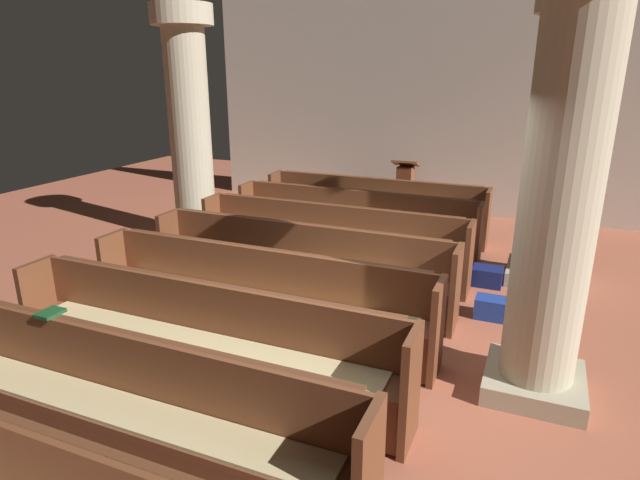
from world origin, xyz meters
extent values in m
plane|color=#AD5B42|center=(0.00, 0.00, 0.00)|extent=(19.20, 19.20, 0.00)
cube|color=beige|center=(0.00, 6.08, 2.25)|extent=(10.00, 0.16, 4.50)
cube|color=brown|center=(-1.02, 4.04, 0.44)|extent=(3.58, 0.38, 0.05)
cube|color=brown|center=(-1.02, 4.20, 0.70)|extent=(3.58, 0.04, 0.46)
cube|color=brown|center=(-1.02, 4.25, 0.92)|extent=(3.44, 0.06, 0.02)
cube|color=brown|center=(-2.84, 4.04, 0.46)|extent=(0.06, 0.44, 0.93)
cube|color=brown|center=(0.80, 4.04, 0.46)|extent=(0.06, 0.44, 0.93)
cube|color=brown|center=(-1.02, 3.86, 0.22)|extent=(3.58, 0.03, 0.40)
cube|color=#D1BC84|center=(-1.02, 4.02, 0.48)|extent=(3.30, 0.32, 0.03)
cube|color=brown|center=(-1.02, 3.05, 0.44)|extent=(3.58, 0.38, 0.05)
cube|color=brown|center=(-1.02, 3.22, 0.70)|extent=(3.58, 0.04, 0.46)
cube|color=brown|center=(-1.02, 3.27, 0.92)|extent=(3.44, 0.06, 0.02)
cube|color=brown|center=(-2.84, 3.05, 0.46)|extent=(0.06, 0.44, 0.93)
cube|color=brown|center=(0.80, 3.05, 0.46)|extent=(0.06, 0.44, 0.93)
cube|color=brown|center=(-1.02, 2.88, 0.22)|extent=(3.58, 0.03, 0.40)
cube|color=#D1BC84|center=(-1.02, 3.03, 0.48)|extent=(3.30, 0.32, 0.03)
cube|color=brown|center=(-1.02, 2.07, 0.44)|extent=(3.58, 0.38, 0.05)
cube|color=brown|center=(-1.02, 2.23, 0.70)|extent=(3.58, 0.04, 0.46)
cube|color=brown|center=(-1.02, 2.28, 0.92)|extent=(3.44, 0.06, 0.02)
cube|color=brown|center=(-2.84, 2.07, 0.46)|extent=(0.06, 0.44, 0.93)
cube|color=brown|center=(0.80, 2.07, 0.46)|extent=(0.06, 0.44, 0.93)
cube|color=brown|center=(-1.02, 1.89, 0.22)|extent=(3.58, 0.03, 0.40)
cube|color=#D1BC84|center=(-1.02, 2.05, 0.48)|extent=(3.30, 0.32, 0.03)
cube|color=brown|center=(-1.02, 1.08, 0.44)|extent=(3.58, 0.38, 0.05)
cube|color=brown|center=(-1.02, 1.25, 0.70)|extent=(3.58, 0.04, 0.46)
cube|color=brown|center=(-1.02, 1.29, 0.92)|extent=(3.44, 0.06, 0.02)
cube|color=brown|center=(-2.84, 1.08, 0.46)|extent=(0.06, 0.44, 0.93)
cube|color=brown|center=(0.80, 1.08, 0.46)|extent=(0.06, 0.44, 0.93)
cube|color=brown|center=(-1.02, 0.90, 0.22)|extent=(3.58, 0.03, 0.40)
cube|color=#D1BC84|center=(-1.02, 1.06, 0.48)|extent=(3.30, 0.32, 0.03)
cube|color=brown|center=(-1.02, 0.09, 0.44)|extent=(3.58, 0.38, 0.05)
cube|color=brown|center=(-1.02, 0.26, 0.70)|extent=(3.58, 0.05, 0.46)
cube|color=brown|center=(-1.02, 0.31, 0.92)|extent=(3.44, 0.06, 0.02)
cube|color=brown|center=(-2.84, 0.09, 0.46)|extent=(0.06, 0.44, 0.93)
cube|color=brown|center=(0.80, 0.09, 0.46)|extent=(0.06, 0.44, 0.93)
cube|color=brown|center=(-1.02, -0.08, 0.22)|extent=(3.58, 0.03, 0.40)
cube|color=#D1BC84|center=(-1.02, 0.07, 0.48)|extent=(3.30, 0.32, 0.03)
cube|color=brown|center=(-1.02, -0.89, 0.44)|extent=(3.58, 0.38, 0.05)
cube|color=brown|center=(-1.02, -0.72, 0.70)|extent=(3.58, 0.04, 0.46)
cube|color=brown|center=(-1.02, -0.68, 0.92)|extent=(3.44, 0.06, 0.02)
cube|color=brown|center=(-2.84, -0.89, 0.46)|extent=(0.06, 0.44, 0.93)
cube|color=brown|center=(0.80, -0.89, 0.46)|extent=(0.06, 0.44, 0.93)
cube|color=brown|center=(-1.02, -1.07, 0.22)|extent=(3.58, 0.03, 0.40)
cube|color=#D1BC84|center=(-1.02, -0.91, 0.48)|extent=(3.30, 0.32, 0.03)
cube|color=brown|center=(-1.02, -1.88, 0.44)|extent=(3.58, 0.38, 0.05)
cube|color=brown|center=(-1.02, -1.71, 0.70)|extent=(3.58, 0.04, 0.46)
cube|color=brown|center=(-1.02, -1.66, 0.92)|extent=(3.44, 0.06, 0.02)
cube|color=brown|center=(-1.02, -2.05, 0.22)|extent=(3.58, 0.03, 0.40)
cube|color=#D1BC84|center=(-1.02, -1.90, 0.48)|extent=(3.30, 0.32, 0.03)
cube|color=tan|center=(1.64, 2.97, 0.09)|extent=(0.86, 0.86, 0.18)
cylinder|color=#BCB293|center=(1.64, 2.97, 1.73)|extent=(0.64, 0.64, 3.09)
cube|color=tan|center=(-3.63, 2.73, 0.09)|extent=(0.86, 0.86, 0.18)
cylinder|color=#BCB293|center=(-3.63, 2.73, 1.73)|extent=(0.64, 0.64, 3.09)
cylinder|color=beige|center=(-3.63, 2.73, 3.42)|extent=(0.92, 0.92, 0.30)
cube|color=tan|center=(1.64, 0.20, 0.09)|extent=(0.81, 0.81, 0.18)
cylinder|color=#BCB293|center=(1.64, 0.20, 1.73)|extent=(0.60, 0.60, 3.09)
cube|color=brown|center=(-0.83, 5.36, 0.03)|extent=(0.45, 0.45, 0.06)
cube|color=brown|center=(-0.83, 5.36, 0.47)|extent=(0.28, 0.28, 0.95)
cube|color=brown|center=(-0.83, 5.36, 1.01)|extent=(0.48, 0.35, 0.15)
cube|color=#194723|center=(-1.76, -1.67, 0.94)|extent=(0.14, 0.18, 0.03)
cube|color=navy|center=(1.00, 2.51, 0.12)|extent=(0.37, 0.30, 0.24)
cube|color=navy|center=(1.16, 1.54, 0.12)|extent=(0.38, 0.25, 0.24)
camera|label=1|loc=(1.48, -4.18, 2.67)|focal=29.75mm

